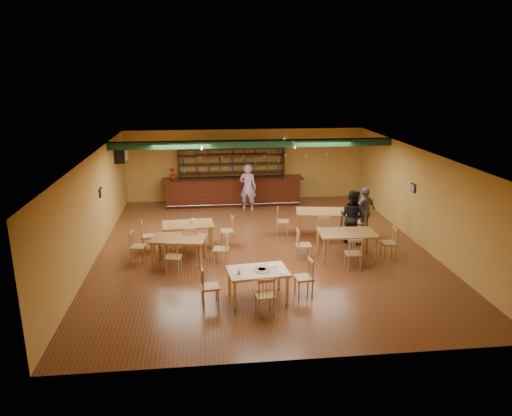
{
  "coord_description": "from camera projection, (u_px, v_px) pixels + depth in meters",
  "views": [
    {
      "loc": [
        -1.73,
        -13.9,
        5.37
      ],
      "look_at": [
        -0.14,
        0.6,
        1.15
      ],
      "focal_mm": 33.58,
      "sensor_mm": 36.0,
      "label": 1
    }
  ],
  "objects": [
    {
      "name": "pizza_server",
      "position": [
        268.0,
        268.0,
        11.5
      ],
      "size": [
        0.33,
        0.11,
        0.0
      ],
      "primitive_type": "cube",
      "rotation": [
        0.0,
        0.0,
        -0.07
      ],
      "color": "silver",
      "rests_on": "pizza_tray"
    },
    {
      "name": "napkin_stack",
      "position": [
        271.0,
        266.0,
        11.66
      ],
      "size": [
        0.25,
        0.22,
        0.03
      ],
      "primitive_type": "cube",
      "rotation": [
        0.0,
        0.0,
        0.48
      ],
      "color": "white",
      "rests_on": "near_table"
    },
    {
      "name": "patron_right_b",
      "position": [
        365.0,
        211.0,
        15.96
      ],
      "size": [
        1.04,
        0.84,
        1.65
      ],
      "primitive_type": "imported",
      "rotation": [
        0.0,
        0.0,
        3.68
      ],
      "color": "slate",
      "rests_on": "ground"
    },
    {
      "name": "picture_left",
      "position": [
        101.0,
        192.0,
        14.91
      ],
      "size": [
        0.04,
        0.34,
        0.28
      ],
      "primitive_type": "cube",
      "color": "black",
      "rests_on": "wall_left"
    },
    {
      "name": "side_plate",
      "position": [
        282.0,
        272.0,
        11.3
      ],
      "size": [
        0.24,
        0.24,
        0.01
      ],
      "primitive_type": "cylinder",
      "rotation": [
        0.0,
        0.0,
        0.11
      ],
      "color": "white",
      "rests_on": "near_table"
    },
    {
      "name": "patron_bar",
      "position": [
        248.0,
        187.0,
        18.82
      ],
      "size": [
        0.79,
        0.65,
        1.85
      ],
      "primitive_type": "imported",
      "rotation": [
        0.0,
        0.0,
        2.78
      ],
      "color": "purple",
      "rests_on": "ground"
    },
    {
      "name": "patron_right_a",
      "position": [
        352.0,
        216.0,
        15.28
      ],
      "size": [
        1.06,
        1.06,
        1.73
      ],
      "primitive_type": "imported",
      "rotation": [
        0.0,
        0.0,
        2.38
      ],
      "color": "black",
      "rests_on": "ground"
    },
    {
      "name": "dining_table_d",
      "position": [
        346.0,
        245.0,
        14.04
      ],
      "size": [
        1.68,
        1.05,
        0.82
      ],
      "primitive_type": "cube",
      "rotation": [
        0.0,
        0.0,
        -0.04
      ],
      "color": "#9F6D38",
      "rests_on": "ground"
    },
    {
      "name": "dining_table_a",
      "position": [
        188.0,
        236.0,
        14.95
      ],
      "size": [
        1.64,
        1.07,
        0.78
      ],
      "primitive_type": "cube",
      "rotation": [
        0.0,
        0.0,
        0.09
      ],
      "color": "#9F6D38",
      "rests_on": "ground"
    },
    {
      "name": "bar_counter",
      "position": [
        233.0,
        191.0,
        19.65
      ],
      "size": [
        5.74,
        0.85,
        1.13
      ],
      "primitive_type": "cube",
      "color": "black",
      "rests_on": "ground"
    },
    {
      "name": "floor",
      "position": [
        262.0,
        248.0,
        14.95
      ],
      "size": [
        12.0,
        12.0,
        0.0
      ],
      "primitive_type": "plane",
      "color": "brown",
      "rests_on": "ground"
    },
    {
      "name": "near_table",
      "position": [
        258.0,
        285.0,
        11.54
      ],
      "size": [
        1.51,
        1.07,
        0.76
      ],
      "primitive_type": "cube",
      "rotation": [
        0.0,
        0.0,
        0.11
      ],
      "color": "tan",
      "rests_on": "ground"
    },
    {
      "name": "track_rail_left",
      "position": [
        202.0,
        140.0,
        17.19
      ],
      "size": [
        0.05,
        2.5,
        0.05
      ],
      "primitive_type": "cube",
      "color": "silver",
      "rests_on": "ceiling"
    },
    {
      "name": "dining_table_b",
      "position": [
        321.0,
        223.0,
        16.09
      ],
      "size": [
        1.8,
        1.24,
        0.83
      ],
      "primitive_type": "cube",
      "rotation": [
        0.0,
        0.0,
        -0.15
      ],
      "color": "#9F6D38",
      "rests_on": "ground"
    },
    {
      "name": "parmesan_shaker",
      "position": [
        239.0,
        272.0,
        11.22
      ],
      "size": [
        0.08,
        0.08,
        0.11
      ],
      "primitive_type": "cylinder",
      "rotation": [
        0.0,
        0.0,
        0.11
      ],
      "color": "#EAE5C6",
      "rests_on": "near_table"
    },
    {
      "name": "ceiling_beam",
      "position": [
        253.0,
        144.0,
        16.83
      ],
      "size": [
        10.0,
        0.3,
        0.25
      ],
      "primitive_type": "cube",
      "color": "#10311B",
      "rests_on": "ceiling"
    },
    {
      "name": "ac_unit",
      "position": [
        121.0,
        154.0,
        17.8
      ],
      "size": [
        0.34,
        0.7,
        0.48
      ],
      "primitive_type": "cube",
      "color": "silver",
      "rests_on": "wall_left"
    },
    {
      "name": "pizza_tray",
      "position": [
        262.0,
        270.0,
        11.44
      ],
      "size": [
        0.5,
        0.5,
        0.01
      ],
      "primitive_type": "cylinder",
      "rotation": [
        0.0,
        0.0,
        0.29
      ],
      "color": "silver",
      "rests_on": "near_table"
    },
    {
      "name": "track_rail_right",
      "position": [
        289.0,
        139.0,
        17.53
      ],
      "size": [
        0.05,
        2.5,
        0.05
      ],
      "primitive_type": "cube",
      "color": "silver",
      "rests_on": "ceiling"
    },
    {
      "name": "back_bar_hutch",
      "position": [
        232.0,
        175.0,
        20.09
      ],
      "size": [
        4.44,
        0.4,
        2.28
      ],
      "primitive_type": "cube",
      "color": "black",
      "rests_on": "ground"
    },
    {
      "name": "poinsettia",
      "position": [
        172.0,
        174.0,
        19.18
      ],
      "size": [
        0.32,
        0.32,
        0.44
      ],
      "primitive_type": "imported",
      "rotation": [
        0.0,
        0.0,
        0.35
      ],
      "color": "maroon",
      "rests_on": "bar_counter"
    },
    {
      "name": "dining_table_c",
      "position": [
        179.0,
        250.0,
        13.76
      ],
      "size": [
        1.67,
        1.19,
        0.76
      ],
      "primitive_type": "cube",
      "rotation": [
        0.0,
        0.0,
        -0.19
      ],
      "color": "#9F6D38",
      "rests_on": "ground"
    },
    {
      "name": "picture_right",
      "position": [
        413.0,
        188.0,
        15.48
      ],
      "size": [
        0.04,
        0.34,
        0.28
      ],
      "primitive_type": "cube",
      "color": "black",
      "rests_on": "wall_right"
    }
  ]
}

